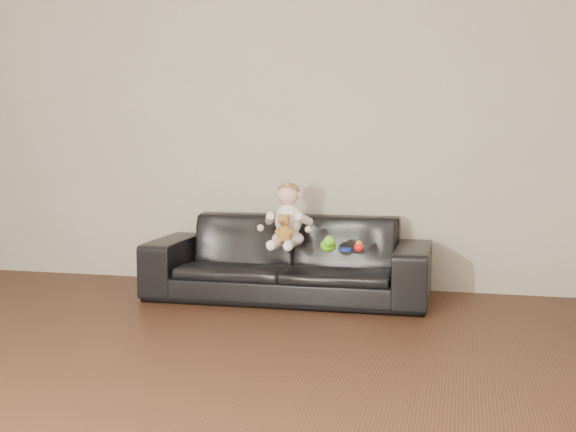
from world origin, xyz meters
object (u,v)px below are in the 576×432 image
(teddy_bear, at_px, (284,229))
(toy_blue_disc, at_px, (345,249))
(toy_rattle, at_px, (359,247))
(sofa, at_px, (288,258))
(baby, at_px, (288,219))
(toy_green, at_px, (328,246))

(teddy_bear, bearing_deg, toy_blue_disc, 6.47)
(teddy_bear, bearing_deg, toy_rattle, -3.00)
(sofa, bearing_deg, toy_blue_disc, -18.55)
(teddy_bear, relative_size, toy_rattle, 2.84)
(toy_rattle, relative_size, toy_blue_disc, 0.70)
(baby, bearing_deg, toy_blue_disc, -2.69)
(sofa, bearing_deg, toy_rattle, -21.08)
(toy_green, relative_size, toy_blue_disc, 1.32)
(sofa, relative_size, toy_green, 15.57)
(baby, height_order, toy_blue_disc, baby)
(toy_rattle, xyz_separation_m, toy_blue_disc, (-0.10, 0.06, -0.03))
(sofa, xyz_separation_m, toy_green, (0.33, -0.24, 0.14))
(teddy_bear, distance_m, toy_green, 0.32)
(toy_green, bearing_deg, toy_rattle, 12.28)
(toy_rattle, bearing_deg, sofa, 159.57)
(baby, relative_size, toy_rattle, 6.65)
(baby, height_order, toy_rattle, baby)
(baby, height_order, toy_green, baby)
(sofa, relative_size, baby, 4.40)
(baby, distance_m, toy_blue_disc, 0.45)
(toy_green, height_order, toy_rattle, toy_green)
(toy_rattle, bearing_deg, toy_blue_disc, 149.74)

